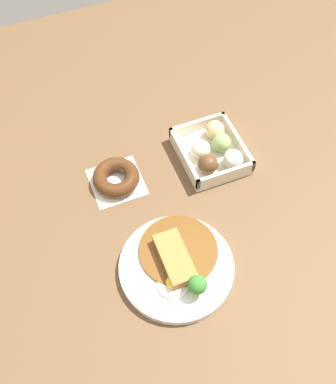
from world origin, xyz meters
name	(u,v)px	position (x,y,z in m)	size (l,w,h in m)	color
ground_plane	(162,218)	(0.00, 0.00, 0.00)	(1.60, 1.60, 0.00)	brown
curry_plate	(177,265)	(-0.12, 0.01, 0.02)	(0.24, 0.24, 0.07)	white
donut_box	(213,151)	(0.11, -0.18, 0.02)	(0.17, 0.15, 0.06)	beige
chocolate_ring_donut	(116,178)	(0.13, 0.06, 0.02)	(0.12, 0.12, 0.04)	white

